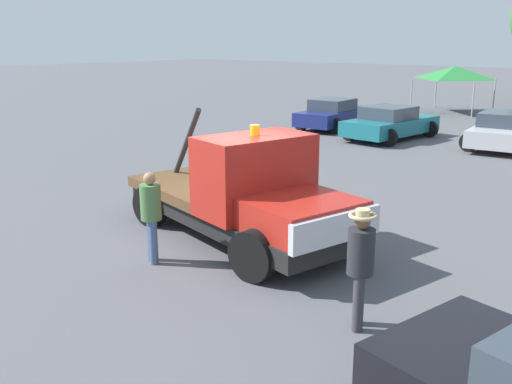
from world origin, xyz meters
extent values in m
plane|color=#545459|center=(0.00, 0.00, 0.00)|extent=(160.00, 160.00, 0.00)
cube|color=black|center=(0.00, 0.00, 0.53)|extent=(5.81, 3.19, 0.35)
cube|color=#B22319|center=(1.93, -0.47, 0.98)|extent=(1.93, 2.14, 0.55)
cube|color=silver|center=(2.73, -0.66, 0.95)|extent=(0.57, 1.91, 0.50)
cube|color=#B22319|center=(0.59, -0.14, 1.44)|extent=(1.69, 2.38, 1.48)
cube|color=brown|center=(-1.34, 0.33, 0.81)|extent=(3.19, 2.75, 0.22)
cylinder|color=black|center=(-1.86, 0.45, 1.70)|extent=(1.18, 0.40, 1.63)
cylinder|color=orange|center=(0.59, -0.14, 2.28)|extent=(0.18, 0.18, 0.20)
cylinder|color=black|center=(2.09, 0.54, 0.44)|extent=(0.88, 0.26, 0.88)
cylinder|color=black|center=(1.61, -1.45, 0.44)|extent=(0.88, 0.26, 0.88)
cylinder|color=black|center=(-1.50, 1.42, 0.44)|extent=(0.88, 0.26, 0.88)
cylinder|color=black|center=(-1.98, -0.57, 0.44)|extent=(0.88, 0.26, 0.88)
cylinder|color=#38383D|center=(3.82, -1.84, 0.40)|extent=(0.15, 0.15, 0.81)
cylinder|color=#38383D|center=(3.73, -1.66, 0.40)|extent=(0.15, 0.15, 0.81)
cylinder|color=#28282D|center=(3.77, -1.75, 1.13)|extent=(0.37, 0.37, 0.64)
sphere|color=brown|center=(3.77, -1.75, 1.56)|extent=(0.22, 0.22, 0.22)
torus|color=tan|center=(3.77, -1.75, 1.64)|extent=(0.38, 0.38, 0.05)
cylinder|color=tan|center=(3.77, -1.75, 1.68)|extent=(0.20, 0.20, 0.10)
cylinder|color=#475B84|center=(-0.40, -1.89, 0.40)|extent=(0.15, 0.15, 0.81)
cylinder|color=#475B84|center=(-0.23, -2.00, 0.40)|extent=(0.15, 0.15, 0.81)
cylinder|color=#4C7542|center=(-0.32, -1.94, 1.13)|extent=(0.37, 0.37, 0.64)
sphere|color=#A87A56|center=(-0.32, -1.94, 1.56)|extent=(0.22, 0.22, 0.22)
cube|color=navy|center=(-6.44, 14.10, 0.54)|extent=(2.00, 4.55, 0.60)
cube|color=#333D47|center=(-6.43, 13.88, 1.09)|extent=(1.65, 1.95, 0.50)
cylinder|color=black|center=(-7.36, 15.57, 0.34)|extent=(0.68, 0.22, 0.68)
cylinder|color=black|center=(-5.69, 15.66, 0.34)|extent=(0.68, 0.22, 0.68)
cylinder|color=black|center=(-7.19, 12.54, 0.34)|extent=(0.68, 0.22, 0.68)
cylinder|color=black|center=(-5.52, 12.63, 0.34)|extent=(0.68, 0.22, 0.68)
cube|color=#196670|center=(-3.09, 12.98, 0.54)|extent=(2.38, 4.63, 0.60)
cube|color=#333D47|center=(-3.12, 12.76, 1.09)|extent=(1.87, 2.04, 0.50)
cylinder|color=black|center=(-3.83, 14.58, 0.34)|extent=(0.68, 0.22, 0.68)
cylinder|color=black|center=(-2.03, 14.38, 0.34)|extent=(0.68, 0.22, 0.68)
cylinder|color=black|center=(-4.16, 11.58, 0.34)|extent=(0.68, 0.22, 0.68)
cylinder|color=black|center=(-2.36, 11.38, 0.34)|extent=(0.68, 0.22, 0.68)
cube|color=#B7B7BC|center=(1.09, 14.04, 0.54)|extent=(2.44, 5.01, 0.60)
cube|color=#333D47|center=(1.12, 13.79, 1.09)|extent=(1.91, 2.20, 0.50)
cylinder|color=black|center=(0.00, 15.57, 0.34)|extent=(0.68, 0.22, 0.68)
cylinder|color=black|center=(0.34, 12.31, 0.34)|extent=(0.68, 0.22, 0.68)
cylinder|color=#9E9EA3|center=(-6.16, 21.55, 0.91)|extent=(0.07, 0.07, 1.82)
cylinder|color=#9E9EA3|center=(-2.79, 21.55, 0.91)|extent=(0.07, 0.07, 1.82)
cylinder|color=#9E9EA3|center=(-6.16, 24.92, 0.91)|extent=(0.07, 0.07, 1.82)
cylinder|color=#9E9EA3|center=(-2.79, 24.92, 0.91)|extent=(0.07, 0.07, 1.82)
pyramid|color=#287F38|center=(-4.47, 23.24, 2.17)|extent=(3.37, 3.37, 0.71)
cube|color=black|center=(-2.11, 4.87, 0.02)|extent=(0.40, 0.40, 0.04)
cone|color=orange|center=(-2.11, 4.87, 0.28)|extent=(0.36, 0.36, 0.55)
camera|label=1|loc=(7.26, -8.24, 3.90)|focal=40.00mm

